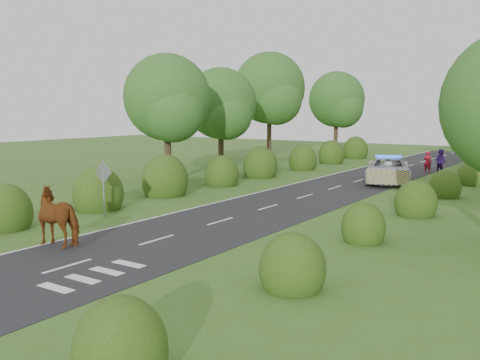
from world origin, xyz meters
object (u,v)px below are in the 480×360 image
Objects in this scene: police_van at (388,170)px; pedestrian_red at (427,162)px; road_sign at (103,180)px; pedestrian_purple at (440,161)px; cow at (61,221)px.

pedestrian_red is (0.65, 7.22, -0.01)m from police_van.
pedestrian_purple is at bearing 71.26° from road_sign.
police_van reaches higher than pedestrian_red.
cow is 30.16m from pedestrian_purple.
pedestrian_purple is (1.60, 7.16, 0.09)m from police_van.
road_sign is 1.37× the size of pedestrian_purple.
police_van is (4.34, 22.41, -0.03)m from cow.
road_sign is at bearing 72.22° from pedestrian_red.
road_sign is at bearing -157.24° from cow.
pedestrian_purple reaches higher than police_van.
police_van is 7.34m from pedestrian_purple.
pedestrian_purple is at bearing 175.20° from pedestrian_red.
pedestrian_red is 0.96m from pedestrian_purple.
pedestrian_purple reaches higher than cow.
cow is at bearing -119.15° from police_van.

